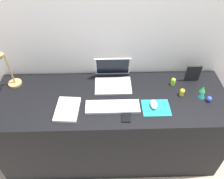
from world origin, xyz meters
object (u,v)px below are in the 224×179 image
Objects in this scene: notebook_pad at (67,109)px; picture_frame at (193,73)px; toy_figurine_yellow at (182,92)px; toy_figurine_blue at (209,99)px; toy_figurine_teal at (202,95)px; toy_figurine_green at (203,89)px; mouse at (154,104)px; laptop at (113,77)px; desk_lamp at (8,71)px; keyboard at (113,107)px; cell_phone at (126,115)px; toy_figurine_lime at (173,81)px.

picture_frame is at bearing 21.48° from notebook_pad.
toy_figurine_yellow is 0.21m from toy_figurine_blue.
toy_figurine_green is at bearing 67.46° from toy_figurine_teal.
toy_figurine_teal reaches higher than mouse.
toy_figurine_green is at bearing 10.66° from toy_figurine_yellow.
mouse is at bearing -154.59° from toy_figurine_yellow.
toy_figurine_blue is (0.74, -0.25, -0.03)m from laptop.
desk_lamp is 0.57m from notebook_pad.
picture_frame is (0.37, 0.30, 0.05)m from mouse.
keyboard is at bearing -17.92° from desk_lamp.
picture_frame is 0.22m from toy_figurine_yellow.
toy_figurine_green reaches higher than notebook_pad.
toy_figurine_teal is (1.05, 0.11, 0.02)m from notebook_pad.
keyboard is 0.72m from toy_figurine_teal.
keyboard is at bearing -172.63° from toy_figurine_teal.
toy_figurine_yellow is at bearing 27.89° from cell_phone.
toy_figurine_lime is (0.86, 0.27, 0.02)m from notebook_pad.
laptop is 2.34× the size of cell_phone.
notebook_pad is (0.47, -0.28, -0.16)m from desk_lamp.
cell_phone is at bearing -20.80° from desk_lamp.
desk_lamp is 1.47× the size of notebook_pad.
toy_figurine_green is 0.99× the size of toy_figurine_teal.
keyboard is 4.27× the size of mouse.
cell_phone is 2.38× the size of toy_figurine_green.
mouse is at bearing -43.94° from laptop.
picture_frame is at bearing 96.68° from toy_figurine_teal.
toy_figurine_green is 0.81× the size of toy_figurine_lime.
cell_phone is (-0.22, -0.09, -0.02)m from mouse.
desk_lamp is at bearing 179.46° from toy_figurine_lime.
picture_frame is 3.38× the size of toy_figurine_blue.
toy_figurine_blue is at bearing 5.61° from mouse.
mouse is 0.40× the size of notebook_pad.
toy_figurine_teal is at bearing 134.96° from toy_figurine_blue.
laptop is at bearing 162.16° from toy_figurine_yellow.
laptop reaches higher than mouse.
desk_lamp is at bearing 172.20° from toy_figurine_blue.
picture_frame is (0.67, 0.00, 0.02)m from laptop.
keyboard is at bearing -168.14° from toy_figurine_green.
desk_lamp is 5.33× the size of toy_figurine_lime.
toy_figurine_green reaches higher than cell_phone.
laptop is 5.57× the size of toy_figurine_green.
desk_lamp is 5.49× the size of toy_figurine_yellow.
toy_figurine_teal is (0.40, 0.09, 0.01)m from mouse.
cell_phone is at bearing -40.60° from keyboard.
toy_figurine_green is at bearing -4.01° from desk_lamp.
notebook_pad is 0.90m from toy_figurine_lime.
picture_frame is at bearing 37.06° from cell_phone.
cell_phone is 0.50m from toy_figurine_yellow.
toy_figurine_lime reaches higher than toy_figurine_yellow.
desk_lamp is at bearing 163.27° from cell_phone.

